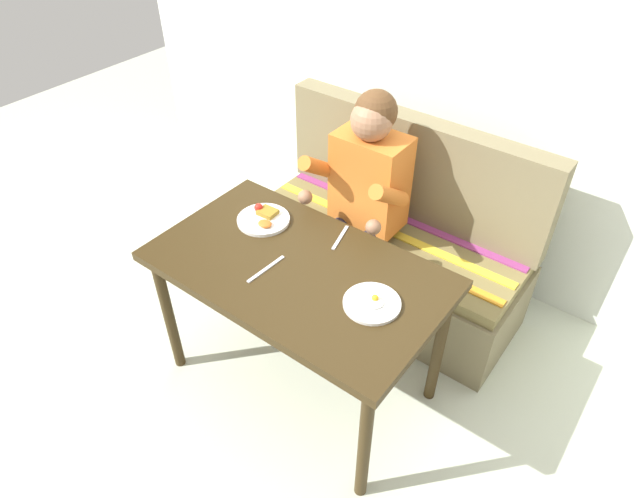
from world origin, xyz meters
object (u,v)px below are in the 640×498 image
(table, at_px, (298,281))
(fork, at_px, (340,237))
(plate_breakfast, at_px, (264,218))
(couch, at_px, (390,246))
(plate_eggs, at_px, (373,302))
(person, at_px, (361,191))
(knife, at_px, (266,269))

(table, xyz_separation_m, fork, (0.03, 0.25, 0.08))
(plate_breakfast, relative_size, fork, 1.37)
(couch, bearing_deg, plate_breakfast, -116.57)
(couch, relative_size, plate_breakfast, 6.16)
(plate_eggs, bearing_deg, person, 127.09)
(fork, bearing_deg, plate_breakfast, -177.30)
(couch, distance_m, knife, 0.95)
(plate_breakfast, xyz_separation_m, knife, (0.22, -0.24, -0.01))
(table, relative_size, person, 0.99)
(plate_eggs, height_order, fork, plate_eggs)
(plate_breakfast, bearing_deg, fork, 17.23)
(couch, xyz_separation_m, fork, (0.03, -0.51, 0.40))
(plate_breakfast, distance_m, plate_eggs, 0.68)
(person, xyz_separation_m, plate_eggs, (0.44, -0.59, -0.00))
(plate_eggs, bearing_deg, table, -179.36)
(plate_eggs, bearing_deg, plate_breakfast, 167.97)
(table, bearing_deg, couch, 90.00)
(couch, distance_m, fork, 0.65)
(table, distance_m, knife, 0.15)
(table, xyz_separation_m, couch, (0.00, 0.76, -0.32))
(table, height_order, couch, couch)
(couch, xyz_separation_m, person, (-0.09, -0.17, 0.41))
(person, height_order, plate_breakfast, person)
(table, xyz_separation_m, person, (-0.09, 0.59, 0.09))
(plate_breakfast, xyz_separation_m, fork, (0.34, 0.11, -0.01))
(table, height_order, knife, knife)
(person, relative_size, plate_eggs, 5.59)
(couch, distance_m, person, 0.45)
(table, xyz_separation_m, plate_breakfast, (-0.31, 0.15, 0.09))
(table, distance_m, plate_eggs, 0.37)
(couch, height_order, fork, couch)
(table, bearing_deg, knife, -134.00)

